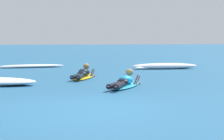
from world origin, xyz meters
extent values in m
plane|color=#235B84|center=(0.00, 10.00, 0.00)|extent=(120.00, 120.00, 0.00)
ellipsoid|color=#2DB2D1|center=(1.35, 3.63, 0.04)|extent=(1.48, 2.24, 0.07)
ellipsoid|color=#2DB2D1|center=(1.81, 4.58, 0.05)|extent=(0.27, 0.27, 0.06)
ellipsoid|color=#1E9EDB|center=(1.37, 3.68, 0.20)|extent=(0.64, 0.75, 0.34)
ellipsoid|color=black|center=(1.20, 3.34, 0.17)|extent=(0.43, 0.40, 0.20)
cylinder|color=black|center=(0.88, 2.86, 0.14)|extent=(0.54, 0.80, 0.14)
ellipsoid|color=black|center=(0.68, 2.50, 0.14)|extent=(0.19, 0.24, 0.08)
cylinder|color=black|center=(1.03, 2.79, 0.14)|extent=(0.45, 0.83, 0.14)
ellipsoid|color=black|center=(0.86, 2.41, 0.14)|extent=(0.19, 0.24, 0.08)
cylinder|color=black|center=(1.32, 4.09, 0.12)|extent=(0.35, 0.59, 0.35)
sphere|color=#8C6647|center=(1.50, 4.44, 0.02)|extent=(0.09, 0.09, 0.09)
cylinder|color=black|center=(1.71, 3.88, 0.12)|extent=(0.35, 0.59, 0.35)
sphere|color=#8C6647|center=(1.88, 4.22, 0.02)|extent=(0.09, 0.09, 0.09)
sphere|color=#8C6647|center=(1.53, 4.01, 0.38)|extent=(0.21, 0.21, 0.21)
ellipsoid|color=#AD894C|center=(1.52, 4.00, 0.41)|extent=(0.29, 0.28, 0.16)
ellipsoid|color=yellow|center=(0.33, 6.39, 0.04)|extent=(1.22, 2.34, 0.07)
ellipsoid|color=yellow|center=(0.67, 7.43, 0.05)|extent=(0.25, 0.25, 0.06)
ellipsoid|color=black|center=(0.35, 6.44, 0.20)|extent=(0.57, 0.71, 0.34)
ellipsoid|color=black|center=(0.24, 6.09, 0.17)|extent=(0.41, 0.37, 0.20)
cylinder|color=black|center=(-0.01, 5.59, 0.14)|extent=(0.42, 0.80, 0.14)
ellipsoid|color=black|center=(-0.15, 5.22, 0.14)|extent=(0.16, 0.24, 0.08)
cylinder|color=black|center=(0.14, 5.54, 0.14)|extent=(0.33, 0.81, 0.14)
ellipsoid|color=black|center=(0.04, 5.16, 0.14)|extent=(0.16, 0.24, 0.08)
cylinder|color=black|center=(0.24, 6.83, 0.12)|extent=(0.26, 0.57, 0.33)
sphere|color=#8C6647|center=(0.36, 7.19, 0.02)|extent=(0.09, 0.09, 0.09)
cylinder|color=black|center=(0.65, 6.68, 0.12)|extent=(0.26, 0.57, 0.33)
sphere|color=#8C6647|center=(0.76, 7.01, 0.02)|extent=(0.09, 0.09, 0.09)
sphere|color=#8C6647|center=(0.46, 6.78, 0.38)|extent=(0.21, 0.21, 0.21)
ellipsoid|color=#AD894C|center=(0.45, 6.77, 0.41)|extent=(0.27, 0.26, 0.16)
ellipsoid|color=white|center=(4.30, 10.06, 0.13)|extent=(3.03, 0.63, 0.27)
ellipsoid|color=white|center=(5.05, 10.16, 0.09)|extent=(1.12, 0.44, 0.19)
ellipsoid|color=white|center=(3.40, 9.99, 0.07)|extent=(1.13, 0.63, 0.15)
ellipsoid|color=white|center=(-1.72, 11.80, 0.08)|extent=(3.15, 1.06, 0.15)
ellipsoid|color=white|center=(-0.97, 12.01, 0.05)|extent=(1.14, 0.65, 0.11)
ellipsoid|color=white|center=(-2.63, 11.58, 0.04)|extent=(1.14, 0.39, 0.09)
ellipsoid|color=white|center=(-1.94, 4.58, 0.08)|extent=(1.14, 0.82, 0.16)
camera|label=1|loc=(-0.84, -8.49, 1.46)|focal=67.75mm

